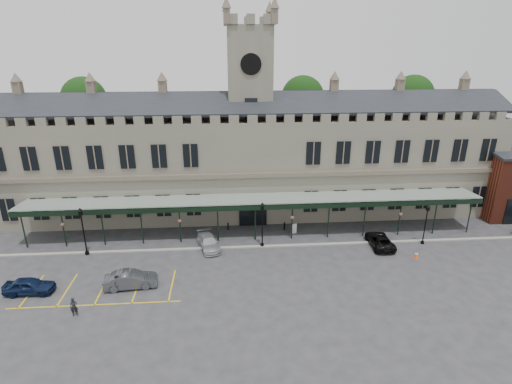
{
  "coord_description": "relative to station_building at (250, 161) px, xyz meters",
  "views": [
    {
      "loc": [
        -2.8,
        -31.67,
        20.09
      ],
      "look_at": [
        0.0,
        6.0,
        6.0
      ],
      "focal_mm": 28.0,
      "sensor_mm": 36.0,
      "label": 1
    }
  ],
  "objects": [
    {
      "name": "canopy",
      "position": [
        0.0,
        -8.45,
        -4.06
      ],
      "size": [
        50.0,
        4.1,
        4.3
      ],
      "color": "#8C9E93",
      "rests_on": "ground"
    },
    {
      "name": "car_left_b",
      "position": [
        -11.5,
        -16.91,
        -5.72
      ],
      "size": [
        4.67,
        2.03,
        1.5
      ],
      "primitive_type": "imported",
      "rotation": [
        0.0,
        0.0,
        1.67
      ],
      "color": "#3E4147",
      "rests_on": "ground"
    },
    {
      "name": "car_taxi",
      "position": [
        -5.0,
        -10.21,
        -5.82
      ],
      "size": [
        2.96,
        4.79,
        1.29
      ],
      "primitive_type": "imported",
      "rotation": [
        0.0,
        0.0,
        0.28
      ],
      "color": "#A7AAAF",
      "rests_on": "ground"
    },
    {
      "name": "tree_behind_right",
      "position": [
        24.0,
        9.09,
        6.35
      ],
      "size": [
        6.0,
        6.0,
        16.0
      ],
      "color": "#332314",
      "rests_on": "ground"
    },
    {
      "name": "sign_board",
      "position": [
        4.45,
        -7.5,
        -5.9
      ],
      "size": [
        0.66,
        0.27,
        1.16
      ],
      "rotation": [
        0.0,
        0.0,
        0.33
      ],
      "color": "black",
      "rests_on": "ground"
    },
    {
      "name": "station_building",
      "position": [
        0.0,
        0.0,
        0.0
      ],
      "size": [
        60.0,
        10.36,
        17.3
      ],
      "color": "#615D50",
      "rests_on": "ground"
    },
    {
      "name": "lamp_post_mid",
      "position": [
        0.62,
        -10.33,
        -3.49
      ],
      "size": [
        0.48,
        0.48,
        5.02
      ],
      "color": "black",
      "rests_on": "ground"
    },
    {
      "name": "bollard_left",
      "position": [
        -2.93,
        -6.05,
        -6.03
      ],
      "size": [
        0.15,
        0.15,
        0.87
      ],
      "primitive_type": "cylinder",
      "color": "black",
      "rests_on": "ground"
    },
    {
      "name": "kerb",
      "position": [
        0.0,
        -10.41,
        -6.41
      ],
      "size": [
        60.0,
        0.4,
        0.12
      ],
      "primitive_type": "cube",
      "color": "gray",
      "rests_on": "ground"
    },
    {
      "name": "person_b",
      "position": [
        -12.55,
        -17.55,
        -5.67
      ],
      "size": [
        0.97,
        0.9,
        1.59
      ],
      "primitive_type": "imported",
      "rotation": [
        0.0,
        0.0,
        3.65
      ],
      "color": "black",
      "rests_on": "ground"
    },
    {
      "name": "car_left_a",
      "position": [
        -19.95,
        -17.19,
        -5.77
      ],
      "size": [
        4.14,
        1.71,
        1.4
      ],
      "primitive_type": "imported",
      "rotation": [
        0.0,
        0.0,
        1.56
      ],
      "color": "#0C1937",
      "rests_on": "ground"
    },
    {
      "name": "tree_behind_mid",
      "position": [
        8.0,
        9.09,
        6.35
      ],
      "size": [
        6.0,
        6.0,
        16.0
      ],
      "color": "#332314",
      "rests_on": "ground"
    },
    {
      "name": "bollard_right",
      "position": [
        3.5,
        -6.54,
        -6.0
      ],
      "size": [
        0.17,
        0.17,
        0.94
      ],
      "primitive_type": "cylinder",
      "color": "black",
      "rests_on": "ground"
    },
    {
      "name": "car_van",
      "position": [
        13.0,
        -11.09,
        -5.83
      ],
      "size": [
        2.18,
        4.63,
        1.28
      ],
      "primitive_type": "imported",
      "rotation": [
        0.0,
        0.0,
        3.13
      ],
      "color": "black",
      "rests_on": "ground"
    },
    {
      "name": "lamp_post_right",
      "position": [
        17.78,
        -10.95,
        -3.79
      ],
      "size": [
        0.43,
        0.43,
        4.52
      ],
      "color": "black",
      "rests_on": "ground"
    },
    {
      "name": "tree_behind_left",
      "position": [
        -22.0,
        9.09,
        6.35
      ],
      "size": [
        6.0,
        6.0,
        16.0
      ],
      "color": "#332314",
      "rests_on": "ground"
    },
    {
      "name": "traffic_cone",
      "position": [
        15.76,
        -13.83,
        -6.14
      ],
      "size": [
        0.42,
        0.42,
        0.68
      ],
      "rotation": [
        0.0,
        0.0,
        -0.37
      ],
      "color": "#F44807",
      "rests_on": "ground"
    },
    {
      "name": "person_a",
      "position": [
        -15.06,
        -20.57,
        -5.68
      ],
      "size": [
        0.65,
        0.52,
        1.58
      ],
      "primitive_type": "imported",
      "rotation": [
        0.0,
        0.0,
        0.27
      ],
      "color": "black",
      "rests_on": "ground"
    },
    {
      "name": "lamp_post_left",
      "position": [
        -17.25,
        -10.7,
        -3.41
      ],
      "size": [
        0.49,
        0.49,
        5.15
      ],
      "color": "black",
      "rests_on": "ground"
    },
    {
      "name": "clock_tower",
      "position": [
        0.0,
        0.09,
        6.64
      ],
      "size": [
        5.6,
        5.6,
        24.8
      ],
      "color": "#615D50",
      "rests_on": "ground"
    },
    {
      "name": "parking_markings",
      "position": [
        -14.0,
        -17.41,
        -6.47
      ],
      "size": [
        16.0,
        6.0,
        0.01
      ],
      "primitive_type": null,
      "color": "gold",
      "rests_on": "ground"
    },
    {
      "name": "ground",
      "position": [
        0.0,
        -15.91,
        -6.47
      ],
      "size": [
        140.0,
        140.0,
        0.0
      ],
      "primitive_type": "plane",
      "color": "#2F2F32"
    }
  ]
}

